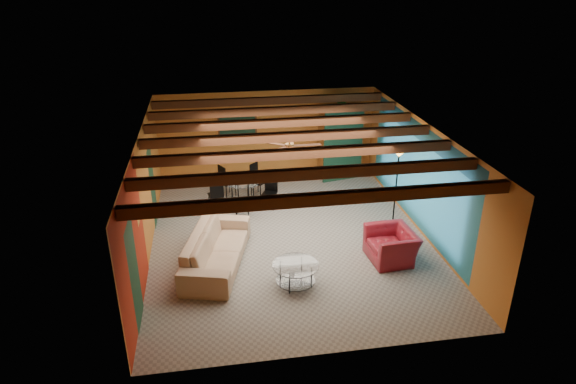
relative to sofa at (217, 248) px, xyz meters
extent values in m
cube|color=gray|center=(1.75, 0.85, -0.39)|extent=(6.50, 8.00, 0.01)
cube|color=silver|center=(1.75, 0.85, 2.31)|extent=(6.50, 8.00, 0.01)
cube|color=#B36A29|center=(1.75, 4.85, 0.96)|extent=(6.50, 0.02, 2.70)
cube|color=maroon|center=(-1.50, 0.85, 0.96)|extent=(0.02, 8.00, 2.70)
cube|color=teal|center=(5.00, 0.85, 0.96)|extent=(0.02, 8.00, 2.70)
imported|color=tan|center=(0.00, 0.00, 0.00)|extent=(1.70, 2.87, 0.79)
imported|color=maroon|center=(3.83, -0.42, -0.04)|extent=(1.02, 1.15, 0.71)
cube|color=brown|center=(3.95, 4.55, 0.69)|extent=(1.34, 0.86, 2.17)
cube|color=black|center=(0.85, 4.81, 1.26)|extent=(1.05, 0.03, 0.65)
imported|color=#26661E|center=(3.95, 4.55, 2.00)|extent=(0.43, 0.38, 0.46)
imported|color=orange|center=(0.81, 2.94, 0.66)|extent=(0.24, 0.24, 0.20)
camera|label=1|loc=(-0.01, -9.63, 5.61)|focal=31.41mm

